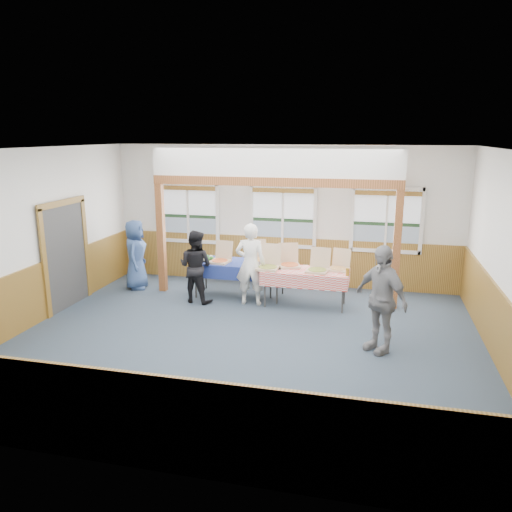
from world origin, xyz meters
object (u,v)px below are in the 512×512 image
(man_blue, at_px, (136,254))
(person_grey, at_px, (381,299))
(table_left, at_px, (240,264))
(table_right, at_px, (305,273))
(woman_white, at_px, (250,264))
(woman_black, at_px, (196,266))

(man_blue, bearing_deg, person_grey, -125.46)
(table_left, relative_size, table_right, 1.22)
(table_left, relative_size, woman_white, 1.25)
(table_left, height_order, man_blue, man_blue)
(table_left, height_order, woman_white, woman_white)
(table_right, height_order, woman_black, woman_black)
(woman_black, relative_size, person_grey, 0.86)
(table_left, xyz_separation_m, woman_black, (-0.79, -0.57, 0.06))
(woman_white, height_order, person_grey, person_grey)
(table_left, bearing_deg, person_grey, -55.93)
(woman_white, xyz_separation_m, woman_black, (-1.14, -0.11, -0.09))
(woman_white, height_order, man_blue, woman_white)
(woman_white, distance_m, man_blue, 2.82)
(table_right, xyz_separation_m, man_blue, (-3.89, 0.30, 0.09))
(woman_white, relative_size, woman_black, 1.12)
(table_left, bearing_deg, man_blue, 160.94)
(table_right, xyz_separation_m, woman_white, (-1.11, -0.16, 0.15))
(woman_white, height_order, woman_black, woman_white)
(table_left, distance_m, woman_black, 0.98)
(woman_white, xyz_separation_m, man_blue, (-2.79, 0.46, -0.06))
(woman_black, bearing_deg, person_grey, 167.19)
(woman_black, bearing_deg, woman_white, -163.59)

